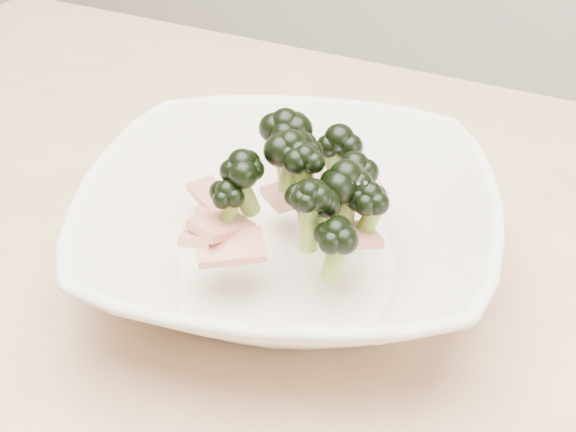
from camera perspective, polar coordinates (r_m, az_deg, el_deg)
The scene contains 2 objects.
dining_table at distance 0.69m, azimuth -1.34°, elevation -10.08°, with size 1.20×0.80×0.75m.
broccoli_dish at distance 0.60m, azimuth 0.13°, elevation -0.64°, with size 0.39×0.39×0.12m.
Camera 1 is at (0.23, -0.43, 1.14)m, focal length 50.00 mm.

